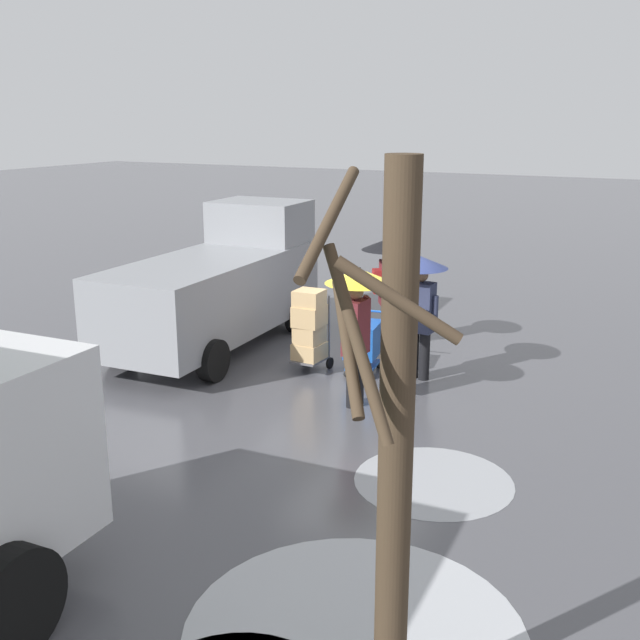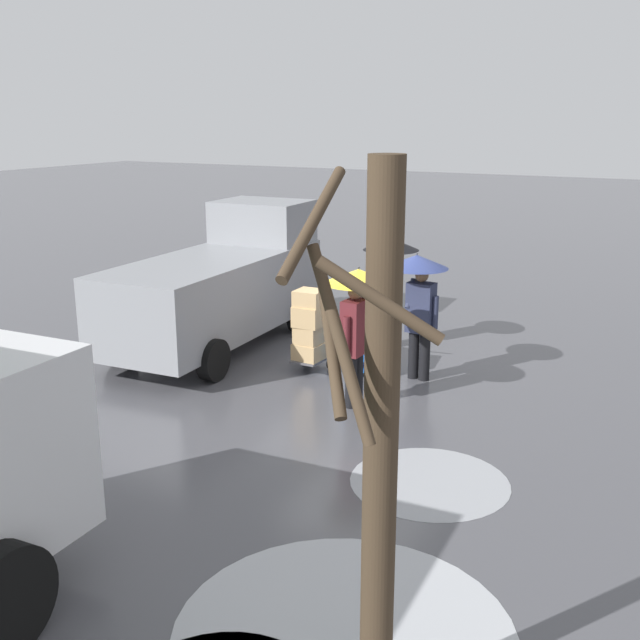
{
  "view_description": "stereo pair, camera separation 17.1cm",
  "coord_description": "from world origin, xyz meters",
  "px_view_note": "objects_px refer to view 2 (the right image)",
  "views": [
    {
      "loc": [
        -4.85,
        11.28,
        4.33
      ],
      "look_at": [
        0.59,
        0.5,
        1.05
      ],
      "focal_mm": 42.82,
      "sensor_mm": 36.0,
      "label": 1
    },
    {
      "loc": [
        -5.01,
        11.2,
        4.33
      ],
      "look_at": [
        0.59,
        0.5,
        1.05
      ],
      "focal_mm": 42.82,
      "sensor_mm": 36.0,
      "label": 2
    }
  ],
  "objects_px": {
    "hand_dolly_boxes": "(310,327)",
    "shopping_cart_vendor": "(364,341)",
    "pedestrian_black_side": "(390,267)",
    "bare_tree_near": "(376,446)",
    "cargo_van_parked_right": "(222,284)",
    "pedestrian_pink_side": "(419,287)",
    "pedestrian_white_side": "(357,304)"
  },
  "relations": [
    {
      "from": "hand_dolly_boxes",
      "to": "shopping_cart_vendor",
      "type": "bearing_deg",
      "value": -158.29
    },
    {
      "from": "pedestrian_black_side",
      "to": "bare_tree_near",
      "type": "distance_m",
      "value": 9.3
    },
    {
      "from": "shopping_cart_vendor",
      "to": "hand_dolly_boxes",
      "type": "height_order",
      "value": "hand_dolly_boxes"
    },
    {
      "from": "hand_dolly_boxes",
      "to": "cargo_van_parked_right",
      "type": "bearing_deg",
      "value": -16.28
    },
    {
      "from": "shopping_cart_vendor",
      "to": "pedestrian_pink_side",
      "type": "bearing_deg",
      "value": -169.07
    },
    {
      "from": "pedestrian_white_side",
      "to": "bare_tree_near",
      "type": "relative_size",
      "value": 0.52
    },
    {
      "from": "pedestrian_black_side",
      "to": "pedestrian_white_side",
      "type": "bearing_deg",
      "value": 103.36
    },
    {
      "from": "cargo_van_parked_right",
      "to": "bare_tree_near",
      "type": "height_order",
      "value": "bare_tree_near"
    },
    {
      "from": "pedestrian_black_side",
      "to": "bare_tree_near",
      "type": "relative_size",
      "value": 0.52
    },
    {
      "from": "pedestrian_black_side",
      "to": "pedestrian_white_side",
      "type": "relative_size",
      "value": 1.0
    },
    {
      "from": "pedestrian_pink_side",
      "to": "bare_tree_near",
      "type": "bearing_deg",
      "value": 108.17
    },
    {
      "from": "cargo_van_parked_right",
      "to": "hand_dolly_boxes",
      "type": "relative_size",
      "value": 3.76
    },
    {
      "from": "hand_dolly_boxes",
      "to": "pedestrian_black_side",
      "type": "relative_size",
      "value": 0.67
    },
    {
      "from": "pedestrian_pink_side",
      "to": "pedestrian_white_side",
      "type": "relative_size",
      "value": 1.0
    },
    {
      "from": "pedestrian_pink_side",
      "to": "bare_tree_near",
      "type": "xyz_separation_m",
      "value": [
        -2.36,
        7.2,
        0.6
      ]
    },
    {
      "from": "shopping_cart_vendor",
      "to": "pedestrian_black_side",
      "type": "bearing_deg",
      "value": -82.63
    },
    {
      "from": "shopping_cart_vendor",
      "to": "pedestrian_pink_side",
      "type": "distance_m",
      "value": 1.36
    },
    {
      "from": "pedestrian_pink_side",
      "to": "pedestrian_white_side",
      "type": "height_order",
      "value": "same"
    },
    {
      "from": "cargo_van_parked_right",
      "to": "hand_dolly_boxes",
      "type": "height_order",
      "value": "cargo_van_parked_right"
    },
    {
      "from": "pedestrian_pink_side",
      "to": "bare_tree_near",
      "type": "height_order",
      "value": "bare_tree_near"
    },
    {
      "from": "shopping_cart_vendor",
      "to": "pedestrian_white_side",
      "type": "distance_m",
      "value": 1.78
    },
    {
      "from": "cargo_van_parked_right",
      "to": "pedestrian_black_side",
      "type": "distance_m",
      "value": 3.21
    },
    {
      "from": "pedestrian_black_side",
      "to": "pedestrian_white_side",
      "type": "height_order",
      "value": "same"
    },
    {
      "from": "pedestrian_pink_side",
      "to": "pedestrian_white_side",
      "type": "distance_m",
      "value": 1.6
    },
    {
      "from": "shopping_cart_vendor",
      "to": "bare_tree_near",
      "type": "relative_size",
      "value": 0.25
    },
    {
      "from": "pedestrian_black_side",
      "to": "pedestrian_white_side",
      "type": "distance_m",
      "value": 3.05
    },
    {
      "from": "pedestrian_white_side",
      "to": "bare_tree_near",
      "type": "bearing_deg",
      "value": 116.07
    },
    {
      "from": "shopping_cart_vendor",
      "to": "hand_dolly_boxes",
      "type": "xyz_separation_m",
      "value": [
        0.86,
        0.34,
        0.23
      ]
    },
    {
      "from": "shopping_cart_vendor",
      "to": "bare_tree_near",
      "type": "distance_m",
      "value": 7.91
    },
    {
      "from": "cargo_van_parked_right",
      "to": "bare_tree_near",
      "type": "bearing_deg",
      "value": 131.01
    },
    {
      "from": "cargo_van_parked_right",
      "to": "pedestrian_white_side",
      "type": "relative_size",
      "value": 2.52
    },
    {
      "from": "pedestrian_pink_side",
      "to": "pedestrian_white_side",
      "type": "xyz_separation_m",
      "value": [
        0.4,
        1.55,
        0.01
      ]
    }
  ]
}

